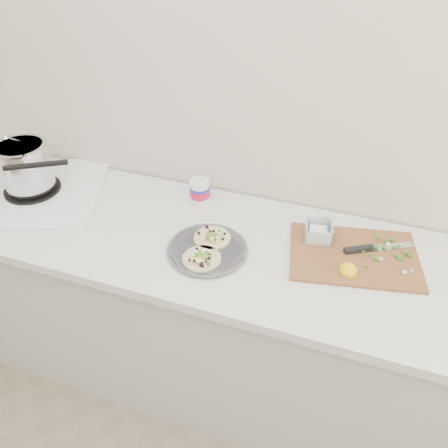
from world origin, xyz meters
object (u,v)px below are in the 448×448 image
(stove, at_px, (28,175))
(taco_plate, at_px, (207,248))
(tub, at_px, (200,189))
(cutboard, at_px, (352,251))

(stove, bearing_deg, taco_plate, -27.29)
(tub, relative_size, cutboard, 0.38)
(stove, distance_m, tub, 0.73)
(tub, xyz_separation_m, cutboard, (0.64, -0.14, -0.05))
(stove, distance_m, taco_plate, 0.85)
(taco_plate, relative_size, tub, 1.54)
(stove, bearing_deg, cutboard, -17.99)
(taco_plate, bearing_deg, stove, 172.56)
(stove, height_order, taco_plate, stove)
(stove, bearing_deg, tub, -5.59)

